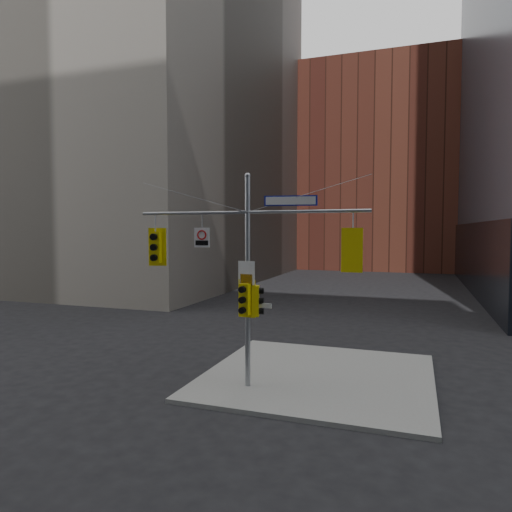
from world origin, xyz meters
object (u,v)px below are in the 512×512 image
Objects in this scene: traffic_light_east_arm at (353,250)px; regulatory_sign_arm at (202,237)px; traffic_light_west_arm at (156,247)px; traffic_light_pole_side at (257,301)px; street_sign_blade at (291,201)px; traffic_light_pole_front at (245,299)px; signal_assembly at (248,260)px.

regulatory_sign_arm is (-5.12, -0.02, 0.37)m from traffic_light_east_arm.
traffic_light_west_arm is 4.22m from traffic_light_pole_side.
traffic_light_east_arm is 2.00× the size of regulatory_sign_arm.
traffic_light_west_arm is 2.02× the size of regulatory_sign_arm.
regulatory_sign_arm is (1.85, -0.03, 0.37)m from traffic_light_west_arm.
traffic_light_pole_side is 3.49m from street_sign_blade.
traffic_light_east_arm is 2.52m from street_sign_blade.
traffic_light_pole_front is (-3.45, -0.27, -1.66)m from traffic_light_east_arm.
traffic_light_pole_side is 1.51× the size of regulatory_sign_arm.
traffic_light_west_arm is at bearing 179.78° from signal_assembly.
traffic_light_pole_front is (0.00, -0.27, -1.28)m from signal_assembly.
street_sign_blade is 3.35m from regulatory_sign_arm.
regulatory_sign_arm is at bearing 0.06° from traffic_light_east_arm.
regulatory_sign_arm reaches higher than traffic_light_west_arm.
street_sign_blade is at bearing 14.34° from traffic_light_pole_front.
traffic_light_west_arm is at bearing 172.41° from street_sign_blade.
traffic_light_west_arm reaches higher than traffic_light_pole_side.
signal_assembly is 1.83m from regulatory_sign_arm.
regulatory_sign_arm is at bearing 172.96° from street_sign_blade.
regulatory_sign_arm is at bearing -179.30° from signal_assembly.
traffic_light_pole_side is 0.81× the size of traffic_light_pole_front.
signal_assembly is at bearing 79.21° from traffic_light_pole_side.
street_sign_blade reaches higher than regulatory_sign_arm.
regulatory_sign_arm is at bearing 175.54° from traffic_light_pole_front.
traffic_light_west_arm is at bearing 76.17° from traffic_light_pole_side.
traffic_light_west_arm is 1.08× the size of traffic_light_pole_front.
regulatory_sign_arm reaches higher than traffic_light_pole_front.
signal_assembly reaches higher than traffic_light_pole_front.
street_sign_blade is at bearing -104.61° from traffic_light_pole_side.
signal_assembly is at bearing 172.65° from street_sign_blade.
traffic_light_west_arm is at bearing -0.28° from traffic_light_east_arm.
street_sign_blade is (4.99, -0.01, 1.55)m from traffic_light_west_arm.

